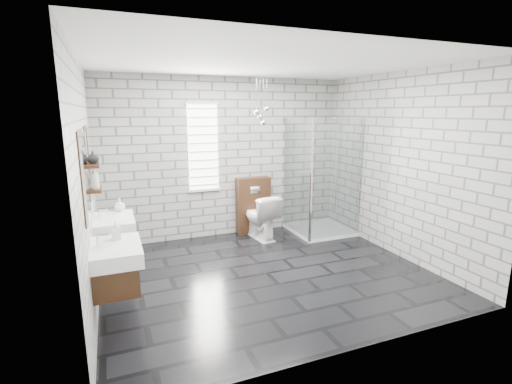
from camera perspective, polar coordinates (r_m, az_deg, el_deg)
floor at (r=5.12m, az=1.74°, el=-12.48°), size 4.20×3.60×0.02m
ceiling at (r=4.68m, az=1.97°, el=19.36°), size 4.20×3.60×0.02m
wall_back at (r=6.40m, az=-4.65°, el=5.21°), size 4.20×0.02×2.70m
wall_front at (r=3.17m, az=15.00°, el=-2.41°), size 4.20×0.02×2.70m
wall_left at (r=4.34m, az=-24.65°, el=0.77°), size 0.02×3.60×2.70m
wall_right at (r=5.87m, az=21.14°, el=3.80°), size 0.02×3.60×2.70m
vanity_left at (r=3.96m, az=-21.26°, el=-8.94°), size 0.47×0.70×1.57m
vanity_right at (r=4.94m, az=-21.44°, el=-4.77°), size 0.47×0.70×1.57m
shelf_lower at (r=4.29m, az=-23.58°, el=0.34°), size 0.14×0.30×0.03m
shelf_upper at (r=4.25m, az=-23.88°, el=3.77°), size 0.14×0.30×0.03m
window at (r=6.24m, az=-8.14°, el=6.81°), size 0.56×0.05×1.48m
cistern_panel at (r=6.60m, az=-0.44°, el=-2.04°), size 0.60×0.20×1.00m
flush_plate at (r=6.43m, az=-0.11°, el=0.33°), size 0.18×0.01×0.12m
shower_enclosure at (r=6.60m, az=9.69°, el=-2.19°), size 1.00×1.00×2.03m
pendant_cluster at (r=6.09m, az=0.71°, el=11.93°), size 0.30×0.23×0.79m
toilet at (r=6.32m, az=0.69°, el=-3.78°), size 0.52×0.80×0.77m
soap_bottle_a at (r=4.06m, az=-20.76°, el=-5.48°), size 0.09×0.09×0.20m
soap_bottle_b at (r=5.17m, az=-20.25°, el=-1.87°), size 0.14×0.14×0.17m
soap_bottle_c at (r=4.21m, az=-23.61°, el=1.98°), size 0.12×0.12×0.24m
vase at (r=4.28m, az=-23.82°, el=4.91°), size 0.13×0.13×0.13m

